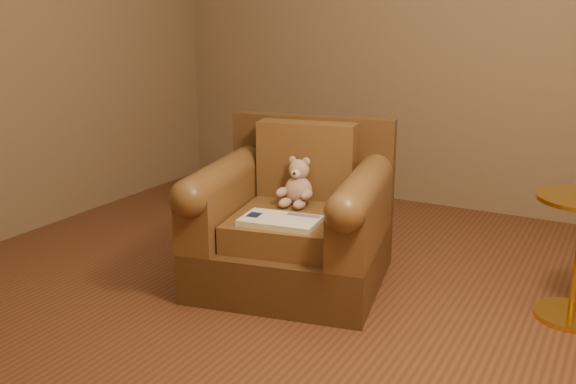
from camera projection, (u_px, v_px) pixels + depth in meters
The scene contains 4 objects.
floor at pixel (286, 300), 3.24m from camera, with size 4.00×4.00×0.00m, color brown.
armchair at pixel (295, 222), 3.41m from camera, with size 1.09×1.06×0.84m.
teddy_bear at pixel (298, 187), 3.43m from camera, with size 0.19×0.22×0.26m.
guidebook at pixel (280, 221), 3.14m from camera, with size 0.41×0.28×0.03m.
Camera 1 is at (1.44, -2.59, 1.41)m, focal length 40.00 mm.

